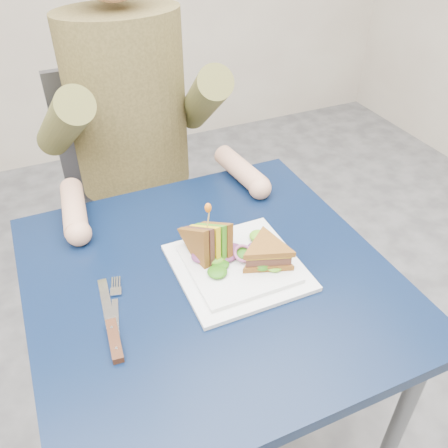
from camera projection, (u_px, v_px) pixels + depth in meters
name	position (u px, v px, depth m)	size (l,w,h in m)	color
ground	(214.00, 448.00, 1.45)	(4.00, 4.00, 0.00)	#545456
table	(211.00, 300.00, 1.06)	(0.75, 0.75, 0.73)	black
chair	(133.00, 185.00, 1.64)	(0.42, 0.40, 0.93)	#47474C
diner	(128.00, 92.00, 1.33)	(0.54, 0.59, 0.74)	#4F4624
plate	(238.00, 266.00, 1.02)	(0.26, 0.26, 0.02)	white
sandwich_flat	(267.00, 253.00, 0.99)	(0.16, 0.16, 0.05)	brown
sandwich_upright	(209.00, 243.00, 1.01)	(0.09, 0.15, 0.15)	brown
fork	(116.00, 310.00, 0.92)	(0.06, 0.18, 0.01)	silver
knife	(113.00, 333.00, 0.88)	(0.04, 0.22, 0.02)	silver
toothpick	(208.00, 219.00, 0.97)	(0.00, 0.00, 0.06)	tan
toothpick_frill	(208.00, 208.00, 0.95)	(0.01, 0.01, 0.02)	orange
lettuce_spill	(238.00, 255.00, 1.01)	(0.15, 0.13, 0.02)	#337A14
onion_ring	(243.00, 253.00, 1.01)	(0.04, 0.04, 0.01)	#9E4C7A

